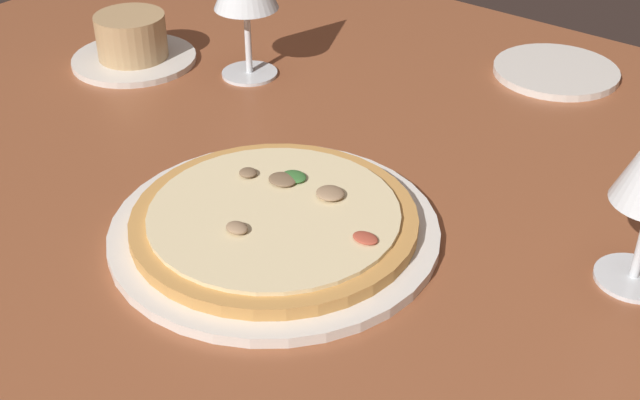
# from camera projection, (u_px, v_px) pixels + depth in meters

# --- Properties ---
(dining_table) EXTENTS (1.50, 1.10, 0.04)m
(dining_table) POSITION_uv_depth(u_px,v_px,m) (363.00, 237.00, 0.80)
(dining_table) COLOR brown
(dining_table) RESTS_ON ground
(pizza_main) EXTENTS (0.30, 0.30, 0.03)m
(pizza_main) POSITION_uv_depth(u_px,v_px,m) (275.00, 224.00, 0.76)
(pizza_main) COLOR silver
(pizza_main) RESTS_ON dining_table
(ramekin_on_saucer) EXTENTS (0.16, 0.16, 0.06)m
(ramekin_on_saucer) POSITION_uv_depth(u_px,v_px,m) (132.00, 43.00, 1.07)
(ramekin_on_saucer) COLOR silver
(ramekin_on_saucer) RESTS_ON dining_table
(side_plate) EXTENTS (0.15, 0.15, 0.01)m
(side_plate) POSITION_uv_depth(u_px,v_px,m) (554.00, 71.00, 1.05)
(side_plate) COLOR silver
(side_plate) RESTS_ON dining_table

